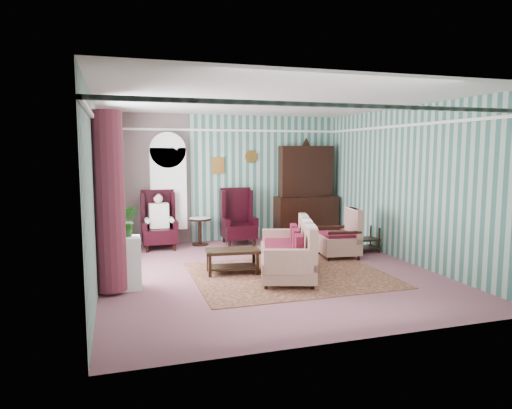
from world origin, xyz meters
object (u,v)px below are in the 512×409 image
object	(u,v)px
seated_woman	(159,222)
nest_table	(366,239)
wingback_right	(239,216)
dresser_hutch	(306,189)
coffee_table	(232,261)
sofa	(286,242)
round_side_table	(200,232)
wingback_left	(159,220)
plant_stand	(122,263)
floral_armchair	(339,235)
bookcase	(168,195)

from	to	relation	value
seated_woman	nest_table	world-z (taller)	seated_woman
nest_table	wingback_right	bearing A→B (deg)	146.25
seated_woman	nest_table	xyz separation A→B (m)	(4.07, -1.55, -0.32)
dresser_hutch	coffee_table	size ratio (longest dim) A/B	2.60
seated_woman	sofa	bearing A→B (deg)	-55.75
round_side_table	nest_table	bearing A→B (deg)	-28.20
nest_table	coffee_table	world-z (taller)	nest_table
seated_woman	nest_table	size ratio (longest dim) A/B	2.19
wingback_left	plant_stand	size ratio (longest dim) A/B	1.56
nest_table	floral_armchair	xyz separation A→B (m)	(-0.78, -0.27, 0.17)
floral_armchair	dresser_hutch	bearing A→B (deg)	1.67
wingback_right	plant_stand	bearing A→B (deg)	-132.84
nest_table	plant_stand	distance (m)	5.02
round_side_table	floral_armchair	size ratio (longest dim) A/B	0.67
wingback_left	seated_woman	xyz separation A→B (m)	(0.00, 0.00, -0.04)
bookcase	nest_table	distance (m)	4.37
nest_table	floral_armchair	distance (m)	0.84
sofa	wingback_right	bearing A→B (deg)	19.41
dresser_hutch	sofa	size ratio (longest dim) A/B	1.25
plant_stand	coffee_table	bearing A→B (deg)	11.78
floral_armchair	sofa	bearing A→B (deg)	129.25
seated_woman	sofa	size ratio (longest dim) A/B	0.63
seated_woman	wingback_right	bearing A→B (deg)	0.00
bookcase	nest_table	bearing A→B (deg)	-26.92
round_side_table	nest_table	distance (m)	3.60
bookcase	plant_stand	size ratio (longest dim) A/B	2.80
round_side_table	plant_stand	distance (m)	3.36
wingback_right	plant_stand	size ratio (longest dim) A/B	1.56
dresser_hutch	seated_woman	bearing A→B (deg)	-175.59
nest_table	sofa	bearing A→B (deg)	-152.29
bookcase	wingback_right	size ratio (longest dim) A/B	1.79
bookcase	seated_woman	xyz separation A→B (m)	(-0.25, -0.39, -0.53)
seated_woman	floral_armchair	size ratio (longest dim) A/B	1.32
bookcase	round_side_table	distance (m)	1.07
wingback_left	round_side_table	world-z (taller)	wingback_left
plant_stand	floral_armchair	distance (m)	4.20
dresser_hutch	seated_woman	xyz separation A→B (m)	(-3.50, -0.27, -0.59)
dresser_hutch	sofa	xyz separation A→B (m)	(-1.65, -2.99, -0.62)
nest_table	plant_stand	size ratio (longest dim) A/B	0.68
round_side_table	dresser_hutch	bearing A→B (deg)	2.64
sofa	floral_armchair	world-z (taller)	sofa
nest_table	wingback_left	bearing A→B (deg)	159.15
seated_woman	sofa	distance (m)	3.29
dresser_hutch	nest_table	distance (m)	2.11
floral_armchair	coffee_table	size ratio (longest dim) A/B	0.98
bookcase	coffee_table	xyz separation A→B (m)	(0.76, -2.76, -0.91)
coffee_table	plant_stand	bearing A→B (deg)	-168.22
round_side_table	floral_armchair	world-z (taller)	floral_armchair
bookcase	dresser_hutch	size ratio (longest dim) A/B	0.95
seated_woman	sofa	world-z (taller)	seated_woman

